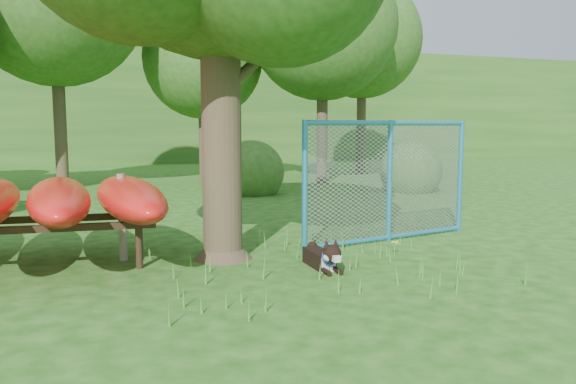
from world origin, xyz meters
name	(u,v)px	position (x,y,z in m)	size (l,w,h in m)	color
ground	(307,288)	(0.00, 0.00, 0.00)	(80.00, 80.00, 0.00)	#1A4B0F
wooden_post	(122,215)	(-1.94, 2.16, 0.65)	(0.34, 0.16, 1.24)	#6B6250
kayak_rack	(22,201)	(-3.21, 2.17, 0.91)	(3.70, 3.74, 1.19)	black
husky_dog	(324,257)	(0.53, 0.73, 0.16)	(0.26, 1.03, 0.46)	black
fence_section	(390,181)	(2.31, 2.08, 1.00)	(3.37, 0.72, 3.32)	#298DBF
wildflower_clump	(395,243)	(1.84, 1.10, 0.18)	(0.10, 0.11, 0.22)	#418B2D
bg_tree_c	(203,59)	(1.50, 13.00, 4.11)	(4.00, 4.00, 6.12)	#3B2F20
bg_tree_d	(323,26)	(5.00, 11.00, 5.08)	(4.80, 4.80, 7.50)	#3B2F20
bg_tree_e	(362,39)	(8.00, 14.00, 5.23)	(4.60, 4.60, 7.55)	#3B2F20
shrub_right	(410,191)	(6.50, 8.00, 0.00)	(1.80, 1.80, 1.80)	#2A571C
shrub_mid	(252,194)	(2.00, 9.00, 0.00)	(1.80, 1.80, 1.80)	#2A571C
wooded_hillside	(125,106)	(0.00, 28.00, 3.00)	(80.00, 12.00, 6.00)	#2A571C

